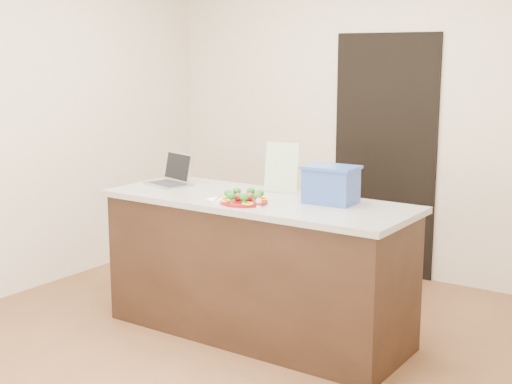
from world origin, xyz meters
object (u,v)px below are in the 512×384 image
Objects in this scene: island at (257,266)px; chair at (330,229)px; yogurt_bottle at (259,203)px; laptop at (173,176)px; plate at (244,201)px; blue_box at (331,184)px; napkin at (222,200)px.

chair is (0.04, 0.91, 0.07)m from island.
laptop reaches higher than yogurt_bottle.
blue_box is (0.44, 0.31, 0.11)m from plate.
laptop is at bearing 162.44° from yogurt_bottle.
plate reaches higher than island.
island is 13.59× the size of napkin.
laptop reaches higher than plate.
laptop is (-0.62, 0.25, 0.06)m from napkin.
laptop is at bearing 158.42° from napkin.
napkin is 0.45× the size of blue_box.
napkin is 0.70m from blue_box.
yogurt_bottle is 0.19× the size of laptop.
plate reaches higher than chair.
chair is (0.19, 1.09, -0.39)m from napkin.
plate is at bearing -0.02° from napkin.
chair is at bearing 88.81° from plate.
plate is at bearing -0.91° from laptop.
napkin is (-0.17, 0.00, -0.01)m from plate.
chair is at bearing 96.21° from yogurt_bottle.
napkin is 0.42× the size of laptop.
napkin is at bearing -5.26° from laptop.
yogurt_bottle is (0.17, -0.23, 0.49)m from island.
napkin is (-0.15, -0.18, 0.46)m from island.
blue_box reaches higher than napkin.
plate is 0.82× the size of laptop.
blue_box is (0.30, 0.36, 0.09)m from yogurt_bottle.
chair is (-0.12, 1.14, -0.42)m from yogurt_bottle.
plate is 0.32× the size of chair.
plate is 0.55m from blue_box.
napkin is 1.17m from chair.
laptop reaches higher than island.
yogurt_bottle is at bearing -132.02° from blue_box.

